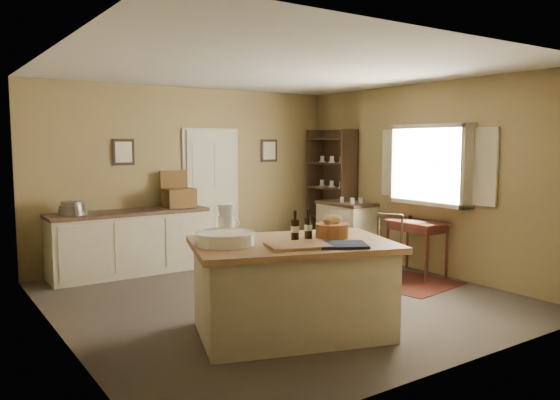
{
  "coord_description": "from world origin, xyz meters",
  "views": [
    {
      "loc": [
        -3.6,
        -5.3,
        1.86
      ],
      "look_at": [
        0.16,
        0.24,
        1.15
      ],
      "focal_mm": 35.0,
      "sensor_mm": 36.0,
      "label": 1
    }
  ],
  "objects_px": {
    "work_island": "(291,285)",
    "writing_desk": "(417,229)",
    "sideboard": "(130,240)",
    "shelving_unit": "(334,191)",
    "desk_chair": "(384,250)",
    "right_cabinet": "(346,229)"
  },
  "relations": [
    {
      "from": "writing_desk",
      "to": "right_cabinet",
      "type": "bearing_deg",
      "value": 90.01
    },
    {
      "from": "work_island",
      "to": "sideboard",
      "type": "relative_size",
      "value": 0.98
    },
    {
      "from": "desk_chair",
      "to": "right_cabinet",
      "type": "distance_m",
      "value": 1.71
    },
    {
      "from": "sideboard",
      "to": "shelving_unit",
      "type": "bearing_deg",
      "value": -5.77
    },
    {
      "from": "work_island",
      "to": "desk_chair",
      "type": "relative_size",
      "value": 2.45
    },
    {
      "from": "sideboard",
      "to": "right_cabinet",
      "type": "xyz_separation_m",
      "value": [
        3.28,
        -0.86,
        -0.02
      ]
    },
    {
      "from": "work_island",
      "to": "sideboard",
      "type": "distance_m",
      "value": 3.32
    },
    {
      "from": "right_cabinet",
      "to": "writing_desk",
      "type": "bearing_deg",
      "value": -89.99
    },
    {
      "from": "work_island",
      "to": "right_cabinet",
      "type": "distance_m",
      "value": 3.72
    },
    {
      "from": "sideboard",
      "to": "right_cabinet",
      "type": "distance_m",
      "value": 3.39
    },
    {
      "from": "work_island",
      "to": "desk_chair",
      "type": "bearing_deg",
      "value": 40.44
    },
    {
      "from": "sideboard",
      "to": "writing_desk",
      "type": "distance_m",
      "value": 4.04
    },
    {
      "from": "sideboard",
      "to": "desk_chair",
      "type": "xyz_separation_m",
      "value": [
        2.58,
        -2.42,
        -0.04
      ]
    },
    {
      "from": "desk_chair",
      "to": "right_cabinet",
      "type": "xyz_separation_m",
      "value": [
        0.7,
        1.56,
        0.01
      ]
    },
    {
      "from": "writing_desk",
      "to": "desk_chair",
      "type": "bearing_deg",
      "value": -174.28
    },
    {
      "from": "writing_desk",
      "to": "shelving_unit",
      "type": "distance_m",
      "value": 2.04
    },
    {
      "from": "right_cabinet",
      "to": "work_island",
      "type": "bearing_deg",
      "value": -139.23
    },
    {
      "from": "right_cabinet",
      "to": "desk_chair",
      "type": "bearing_deg",
      "value": -114.23
    },
    {
      "from": "sideboard",
      "to": "shelving_unit",
      "type": "distance_m",
      "value": 3.5
    },
    {
      "from": "desk_chair",
      "to": "right_cabinet",
      "type": "relative_size",
      "value": 0.9
    },
    {
      "from": "right_cabinet",
      "to": "shelving_unit",
      "type": "relative_size",
      "value": 0.48
    },
    {
      "from": "work_island",
      "to": "writing_desk",
      "type": "xyz_separation_m",
      "value": [
        2.81,
        0.93,
        0.18
      ]
    }
  ]
}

